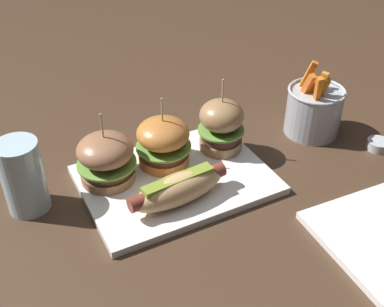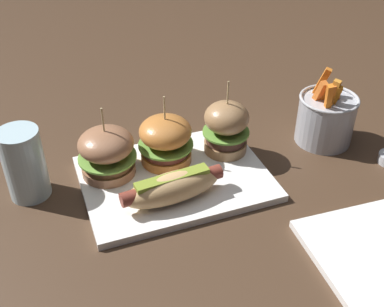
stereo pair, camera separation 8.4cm
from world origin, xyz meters
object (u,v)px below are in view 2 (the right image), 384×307
at_px(platter_main, 175,178).
at_px(fries_bucket, 326,117).
at_px(water_glass, 24,164).
at_px(slider_left, 107,152).
at_px(slider_center, 168,139).
at_px(side_plate, 381,255).
at_px(hot_dog, 173,187).
at_px(slider_right, 226,127).

xyz_separation_m(platter_main, fries_bucket, (0.32, 0.02, 0.05)).
bearing_deg(water_glass, fries_bucket, -3.33).
xyz_separation_m(slider_left, slider_center, (0.11, -0.00, 0.00)).
height_order(fries_bucket, side_plate, fries_bucket).
distance_m(hot_dog, water_glass, 0.25).
bearing_deg(slider_center, slider_right, -3.90).
bearing_deg(slider_left, slider_center, -0.27).
distance_m(slider_left, slider_center, 0.11).
height_order(platter_main, fries_bucket, fries_bucket).
distance_m(platter_main, slider_center, 0.07).
distance_m(platter_main, slider_right, 0.14).
xyz_separation_m(fries_bucket, water_glass, (-0.57, 0.03, 0.01)).
relative_size(slider_left, water_glass, 1.04).
xyz_separation_m(slider_left, fries_bucket, (0.43, -0.03, -0.01)).
relative_size(slider_left, slider_center, 0.99).
xyz_separation_m(platter_main, side_plate, (0.23, -0.28, -0.00)).
relative_size(slider_center, fries_bucket, 0.90).
distance_m(slider_center, fries_bucket, 0.32).
height_order(slider_center, water_glass, slider_center).
relative_size(platter_main, slider_left, 2.45).
xyz_separation_m(slider_center, fries_bucket, (0.32, -0.03, -0.01)).
bearing_deg(hot_dog, water_glass, 152.23).
bearing_deg(platter_main, slider_right, 19.82).
relative_size(hot_dog, slider_left, 1.34).
distance_m(hot_dog, slider_center, 0.12).
bearing_deg(slider_center, water_glass, 178.40).
relative_size(side_plate, water_glass, 1.56).
height_order(platter_main, slider_left, slider_left).
bearing_deg(side_plate, fries_bucket, 72.99).
relative_size(slider_left, slider_right, 0.91).
bearing_deg(slider_right, platter_main, -160.18).
height_order(slider_left, slider_right, slider_right).
bearing_deg(slider_center, side_plate, -55.44).
xyz_separation_m(slider_left, slider_right, (0.22, -0.01, 0.01)).
bearing_deg(hot_dog, slider_right, 36.13).
relative_size(slider_center, water_glass, 1.05).
height_order(hot_dog, side_plate, hot_dog).
xyz_separation_m(slider_left, side_plate, (0.34, -0.33, -0.05)).
bearing_deg(platter_main, slider_left, 155.15).
xyz_separation_m(slider_center, side_plate, (0.23, -0.33, -0.05)).
bearing_deg(side_plate, platter_main, 129.64).
distance_m(slider_left, water_glass, 0.14).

